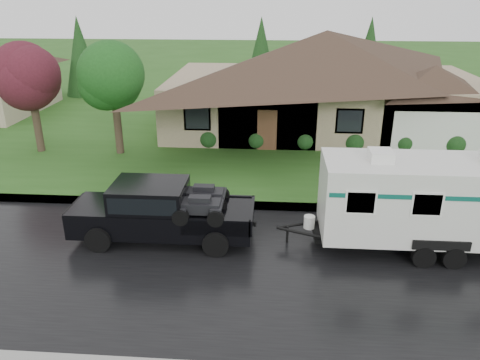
# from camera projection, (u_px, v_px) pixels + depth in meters

# --- Properties ---
(ground) EXTENTS (140.00, 140.00, 0.00)m
(ground) POSITION_uv_depth(u_px,v_px,m) (297.00, 237.00, 16.01)
(ground) COLOR #28541A
(ground) RESTS_ON ground
(road) EXTENTS (140.00, 8.00, 0.01)m
(road) POSITION_uv_depth(u_px,v_px,m) (300.00, 269.00, 14.16)
(road) COLOR black
(road) RESTS_ON ground
(curb) EXTENTS (140.00, 0.50, 0.15)m
(curb) POSITION_uv_depth(u_px,v_px,m) (295.00, 207.00, 18.06)
(curb) COLOR gray
(curb) RESTS_ON ground
(lawn) EXTENTS (140.00, 26.00, 0.15)m
(lawn) POSITION_uv_depth(u_px,v_px,m) (288.00, 122.00, 29.85)
(lawn) COLOR #28541A
(lawn) RESTS_ON ground
(house_main) EXTENTS (19.44, 10.80, 6.90)m
(house_main) POSITION_uv_depth(u_px,v_px,m) (330.00, 69.00, 27.30)
(house_main) COLOR gray
(house_main) RESTS_ON lawn
(tree_left_green) EXTENTS (3.25, 3.25, 5.37)m
(tree_left_green) POSITION_uv_depth(u_px,v_px,m) (113.00, 79.00, 22.51)
(tree_left_green) COLOR #382B1E
(tree_left_green) RESTS_ON lawn
(tree_red) EXTENTS (3.29, 3.29, 5.44)m
(tree_red) POSITION_uv_depth(u_px,v_px,m) (29.00, 77.00, 22.78)
(tree_red) COLOR #382B1E
(tree_red) RESTS_ON lawn
(shrub_row) EXTENTS (13.60, 1.00, 1.00)m
(shrub_row) POSITION_uv_depth(u_px,v_px,m) (329.00, 140.00, 24.23)
(shrub_row) COLOR #143814
(shrub_row) RESTS_ON lawn
(pickup_truck) EXTENTS (5.98, 2.27, 1.99)m
(pickup_truck) POSITION_uv_depth(u_px,v_px,m) (159.00, 210.00, 15.53)
(pickup_truck) COLOR black
(pickup_truck) RESTS_ON ground
(travel_trailer) EXTENTS (7.37, 2.59, 3.31)m
(travel_trailer) POSITION_uv_depth(u_px,v_px,m) (434.00, 199.00, 14.67)
(travel_trailer) COLOR silver
(travel_trailer) RESTS_ON ground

